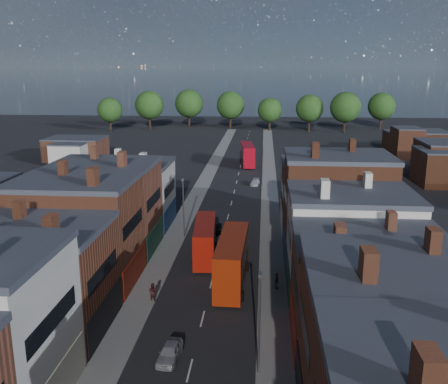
% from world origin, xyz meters
% --- Properties ---
extents(ground, '(400.00, 400.00, 0.00)m').
position_xyz_m(ground, '(0.00, 0.00, 0.00)').
color(ground, black).
rests_on(ground, ground).
extents(pavement_west, '(3.00, 200.00, 0.12)m').
position_xyz_m(pavement_west, '(-6.50, 50.00, 0.06)').
color(pavement_west, gray).
rests_on(pavement_west, ground).
extents(pavement_east, '(3.00, 200.00, 0.12)m').
position_xyz_m(pavement_east, '(6.50, 50.00, 0.06)').
color(pavement_east, gray).
rests_on(pavement_east, ground).
extents(terrace_west, '(12.00, 80.00, 12.03)m').
position_xyz_m(terrace_west, '(-14.00, 0.00, 6.01)').
color(terrace_west, brown).
rests_on(terrace_west, ground).
extents(terrace_east, '(12.00, 80.00, 12.03)m').
position_xyz_m(terrace_east, '(14.00, 0.00, 6.01)').
color(terrace_east, brown).
rests_on(terrace_east, ground).
extents(lamp_post_1, '(0.25, 0.70, 8.12)m').
position_xyz_m(lamp_post_1, '(5.20, 0.00, 4.70)').
color(lamp_post_1, slate).
rests_on(lamp_post_1, ground).
extents(lamp_post_2, '(0.25, 0.70, 8.12)m').
position_xyz_m(lamp_post_2, '(-5.20, 30.00, 4.70)').
color(lamp_post_2, slate).
rests_on(lamp_post_2, ground).
extents(lamp_post_3, '(0.25, 0.70, 8.12)m').
position_xyz_m(lamp_post_3, '(5.20, 60.00, 4.70)').
color(lamp_post_3, slate).
rests_on(lamp_post_3, ground).
extents(bus_0, '(3.18, 10.41, 4.43)m').
position_xyz_m(bus_0, '(-1.50, 22.78, 2.39)').
color(bus_0, '#A71509').
rests_on(bus_0, ground).
extents(bus_1, '(3.27, 11.91, 5.11)m').
position_xyz_m(bus_1, '(2.21, 15.69, 2.76)').
color(bus_1, '#A12509').
rests_on(bus_1, ground).
extents(bus_2, '(3.91, 11.75, 4.98)m').
position_xyz_m(bus_2, '(1.50, 81.42, 2.69)').
color(bus_2, '#9C0614').
rests_on(bus_2, ground).
extents(car_0, '(1.85, 3.91, 1.29)m').
position_xyz_m(car_0, '(-1.75, 1.33, 0.65)').
color(car_0, '#ACAFB4').
rests_on(car_0, ground).
extents(car_1, '(1.34, 3.67, 1.20)m').
position_xyz_m(car_1, '(2.67, 14.95, 0.60)').
color(car_1, navy).
rests_on(car_1, ground).
extents(car_2, '(2.10, 4.21, 1.15)m').
position_xyz_m(car_2, '(-1.36, 32.63, 0.57)').
color(car_2, black).
rests_on(car_2, ground).
extents(car_3, '(1.93, 3.89, 1.09)m').
position_xyz_m(car_3, '(3.72, 61.66, 0.54)').
color(car_3, silver).
rests_on(car_3, ground).
extents(ped_1, '(0.97, 0.76, 1.76)m').
position_xyz_m(ped_1, '(-5.30, 11.19, 1.00)').
color(ped_1, '#441B1C').
rests_on(ped_1, pavement_west).
extents(ped_3, '(0.67, 1.13, 1.80)m').
position_xyz_m(ped_3, '(6.85, 14.66, 1.02)').
color(ped_3, '#5D5750').
rests_on(ped_3, pavement_east).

